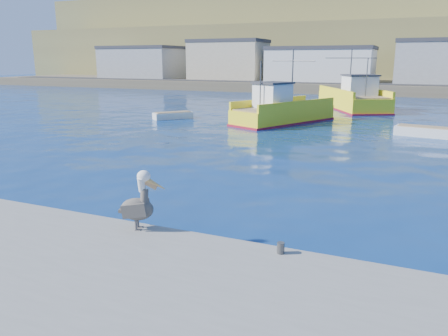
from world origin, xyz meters
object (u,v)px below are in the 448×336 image
Objects in this scene: trawler_yellow_a at (282,112)px; skiff_left at (173,116)px; trawler_yellow_b at (353,99)px; pelican at (139,204)px; skiff_mid at (425,132)px.

trawler_yellow_a reaches higher than skiff_left.
pelican is at bearing -91.39° from trawler_yellow_b.
skiff_mid is (21.79, -1.27, 0.03)m from skiff_left.
trawler_yellow_b is (4.35, 13.81, 0.12)m from trawler_yellow_a.
skiff_mid is at bearing -3.33° from skiff_left.
pelican is at bearing -62.13° from skiff_left.
pelican reaches higher than skiff_left.
pelican reaches higher than skiff_mid.
trawler_yellow_b is at bearing 88.61° from pelican.
trawler_yellow_a is at bearing 167.06° from skiff_mid.
trawler_yellow_a is 6.01× the size of pelican.
skiff_left is at bearing 176.67° from skiff_mid.
trawler_yellow_b reaches higher than trawler_yellow_a.
skiff_mid is (11.58, -2.66, -0.71)m from trawler_yellow_a.
skiff_mid reaches higher than skiff_left.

